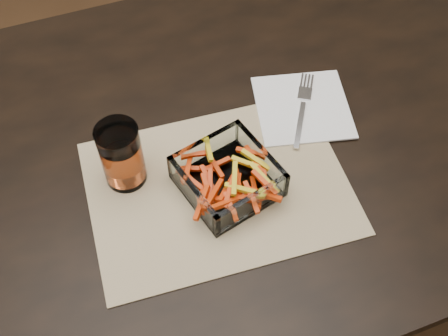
{
  "coord_description": "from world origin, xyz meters",
  "views": [
    {
      "loc": [
        -0.18,
        -0.62,
        1.58
      ],
      "look_at": [
        0.02,
        -0.09,
        0.78
      ],
      "focal_mm": 45.0,
      "sensor_mm": 36.0,
      "label": 1
    }
  ],
  "objects_px": {
    "tumbler": "(122,157)",
    "fork": "(303,107)",
    "glass_bowl": "(228,178)",
    "dining_table": "(200,170)"
  },
  "relations": [
    {
      "from": "tumbler",
      "to": "fork",
      "type": "distance_m",
      "value": 0.37
    },
    {
      "from": "dining_table",
      "to": "glass_bowl",
      "type": "relative_size",
      "value": 8.8
    },
    {
      "from": "glass_bowl",
      "to": "tumbler",
      "type": "relative_size",
      "value": 1.42
    },
    {
      "from": "dining_table",
      "to": "tumbler",
      "type": "xyz_separation_m",
      "value": [
        -0.14,
        -0.03,
        0.15
      ]
    },
    {
      "from": "glass_bowl",
      "to": "tumbler",
      "type": "xyz_separation_m",
      "value": [
        -0.16,
        0.08,
        0.03
      ]
    },
    {
      "from": "glass_bowl",
      "to": "tumbler",
      "type": "bearing_deg",
      "value": 153.06
    },
    {
      "from": "dining_table",
      "to": "tumbler",
      "type": "bearing_deg",
      "value": -168.74
    },
    {
      "from": "glass_bowl",
      "to": "fork",
      "type": "relative_size",
      "value": 1.06
    },
    {
      "from": "dining_table",
      "to": "fork",
      "type": "bearing_deg",
      "value": 1.56
    },
    {
      "from": "tumbler",
      "to": "fork",
      "type": "xyz_separation_m",
      "value": [
        0.36,
        0.03,
        -0.05
      ]
    }
  ]
}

